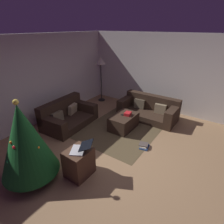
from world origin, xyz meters
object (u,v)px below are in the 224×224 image
Objects in this scene: christmas_tree at (25,140)px; gift_box at (128,114)px; ottoman at (124,122)px; side_table at (79,163)px; couch_right at (149,109)px; couch_left at (67,116)px; laptop at (81,148)px; corner_lamp at (101,64)px; book_stack at (144,146)px; tv_remote at (124,115)px.

gift_box is at bearing -11.52° from christmas_tree.
ottoman is 2.13m from side_table.
couch_right is at bearing -11.94° from gift_box.
couch_left is 3.19× the size of laptop.
ottoman is 2.70m from corner_lamp.
corner_lamp is (1.96, 2.85, 1.41)m from book_stack.
side_table is 0.35× the size of corner_lamp.
couch_left reaches higher than gift_box.
christmas_tree is at bearing 78.48° from couch_right.
tv_remote is at bearing 111.71° from couch_left.
couch_right is at bearing 130.95° from couch_left.
couch_left reaches higher than book_stack.
tv_remote is at bearing 6.25° from side_table.
christmas_tree is (-2.71, 0.48, 0.46)m from tv_remote.
christmas_tree is at bearing 25.42° from couch_left.
side_table is 1.91× the size of book_stack.
couch_right is at bearing -98.36° from corner_lamp.
laptop is 4.23m from corner_lamp.
ottoman is 5.58× the size of tv_remote.
tv_remote is 0.51× the size of book_stack.
christmas_tree reaches higher than side_table.
gift_box is at bearing 54.34° from book_stack.
tv_remote is at bearing 60.85° from book_stack.
gift_box is at bearing -124.08° from corner_lamp.
ottoman is 2.84m from christmas_tree.
ottoman is 1.08m from book_stack.
couch_left is 2.52m from corner_lamp.
corner_lamp is at bearing 31.19° from side_table.
couch_right is 3.22m from side_table.
gift_box is 0.12× the size of corner_lamp.
couch_right is at bearing -11.63° from christmas_tree.
ottoman is at bearing 132.15° from gift_box.
side_table is (-2.19, -0.14, -0.17)m from gift_box.
christmas_tree reaches higher than book_stack.
couch_left reaches higher than ottoman.
ottoman is 1.68× the size of laptop.
side_table is at bearing 88.73° from couch_right.
corner_lamp is (1.44, 1.92, 1.24)m from ottoman.
side_table is (0.60, -0.71, -0.60)m from christmas_tree.
book_stack is 3.73m from corner_lamp.
couch_left is at bearing 102.96° from tv_remote.
side_table is 0.36m from laptop.
tv_remote is 0.27× the size of side_table.
christmas_tree is at bearing 129.60° from laptop.
side_table is at bearing 156.22° from book_stack.
couch_right reaches higher than ottoman.
corner_lamp is at bearing 19.14° from christmas_tree.
couch_left is at bearing 95.31° from book_stack.
ottoman is at bearing 74.77° from couch_right.
laptop is 1.71× the size of book_stack.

